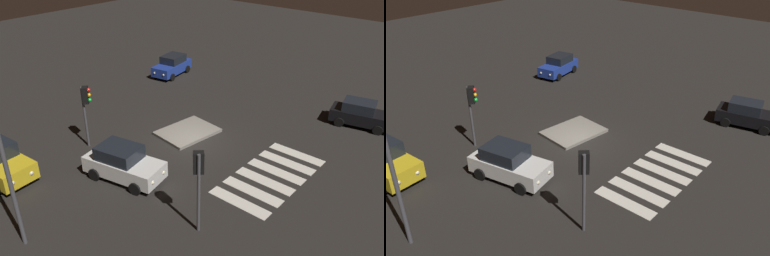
# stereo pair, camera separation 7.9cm
# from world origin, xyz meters

# --- Properties ---
(ground_plane) EXTENTS (80.00, 80.00, 0.00)m
(ground_plane) POSITION_xyz_m (0.00, 0.00, 0.00)
(ground_plane) COLOR black
(traffic_island) EXTENTS (3.83, 3.06, 0.18)m
(traffic_island) POSITION_xyz_m (0.74, 1.01, 0.09)
(traffic_island) COLOR gray
(traffic_island) RESTS_ON ground
(car_black) EXTENTS (2.33, 4.00, 1.66)m
(car_black) POSITION_xyz_m (8.82, -6.75, 0.81)
(car_black) COLOR black
(car_black) RESTS_ON ground
(car_blue) EXTENTS (4.03, 2.28, 1.68)m
(car_blue) POSITION_xyz_m (7.88, 8.99, 0.82)
(car_blue) COLOR #1E389E
(car_blue) RESTS_ON ground
(car_white) EXTENTS (2.59, 4.40, 1.82)m
(car_white) POSITION_xyz_m (-5.06, 0.29, 0.89)
(car_white) COLOR silver
(car_white) RESTS_ON ground
(traffic_light_south) EXTENTS (0.53, 0.54, 3.82)m
(traffic_light_south) POSITION_xyz_m (-5.48, -5.05, 2.90)
(traffic_light_south) COLOR #47474C
(traffic_light_south) RESTS_ON ground
(traffic_light_west) EXTENTS (0.54, 0.54, 3.73)m
(traffic_light_west) POSITION_xyz_m (-4.14, 4.30, 2.83)
(traffic_light_west) COLOR #47474C
(traffic_light_west) RESTS_ON ground
(crosswalk_near) EXTENTS (6.45, 3.20, 0.02)m
(crosswalk_near) POSITION_xyz_m (-0.00, -5.41, 0.01)
(crosswalk_near) COLOR silver
(crosswalk_near) RESTS_ON ground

